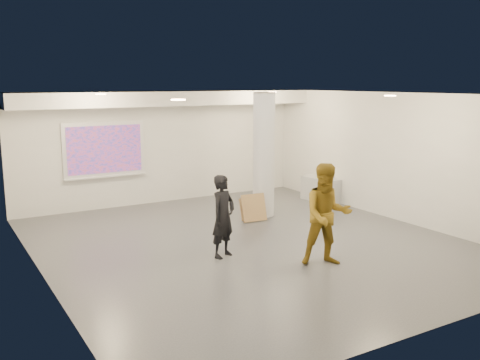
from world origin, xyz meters
TOP-DOWN VIEW (x-y plane):
  - floor at (0.00, 0.00)m, footprint 8.00×9.00m
  - ceiling at (0.00, 0.00)m, footprint 8.00×9.00m
  - wall_back at (0.00, 4.50)m, footprint 8.00×0.01m
  - wall_front at (0.00, -4.50)m, footprint 8.00×0.01m
  - wall_left at (-4.00, 0.00)m, footprint 0.01×9.00m
  - wall_right at (4.00, 0.00)m, footprint 0.01×9.00m
  - soffit_band at (0.00, 3.95)m, footprint 8.00×1.10m
  - downlight_nw at (-2.20, 2.50)m, footprint 0.22×0.22m
  - downlight_ne at (2.20, 2.50)m, footprint 0.22×0.22m
  - downlight_sw at (-2.20, -1.50)m, footprint 0.22×0.22m
  - downlight_se at (2.20, -1.50)m, footprint 0.22×0.22m
  - column at (1.50, 1.80)m, footprint 0.52×0.52m
  - projection_screen at (-1.60, 4.45)m, footprint 2.10×0.13m
  - credenza at (3.72, 2.33)m, footprint 0.56×1.16m
  - papers_stack at (3.72, 2.12)m, footprint 0.36×0.42m
  - postit_pad at (3.69, 2.17)m, footprint 0.27×0.35m
  - cardboard_back at (1.01, 1.47)m, footprint 0.61×0.27m
  - cardboard_front at (1.01, 1.64)m, footprint 0.51×0.28m
  - woman at (-0.86, -0.44)m, footprint 0.67×0.57m
  - man at (0.52, -1.76)m, footprint 1.10×1.01m

SIDE VIEW (x-z plane):
  - floor at x=0.00m, z-range -0.01..0.01m
  - cardboard_front at x=1.01m, z-range 0.00..0.52m
  - cardboard_back at x=1.01m, z-range 0.00..0.64m
  - credenza at x=3.72m, z-range 0.00..0.65m
  - papers_stack at x=3.72m, z-range 0.65..0.68m
  - postit_pad at x=3.69m, z-range 0.65..0.69m
  - woman at x=-0.86m, z-range 0.00..1.56m
  - man at x=0.52m, z-range 0.00..1.84m
  - wall_back at x=0.00m, z-range 0.00..3.00m
  - wall_front at x=0.00m, z-range 0.00..3.00m
  - wall_left at x=-4.00m, z-range 0.00..3.00m
  - wall_right at x=4.00m, z-range 0.00..3.00m
  - column at x=1.50m, z-range 0.00..3.00m
  - projection_screen at x=-1.60m, z-range 0.82..2.24m
  - soffit_band at x=0.00m, z-range 2.64..3.00m
  - downlight_nw at x=-2.20m, z-range 2.97..2.99m
  - downlight_ne at x=2.20m, z-range 2.97..2.99m
  - downlight_sw at x=-2.20m, z-range 2.97..2.99m
  - downlight_se at x=2.20m, z-range 2.97..2.99m
  - ceiling at x=0.00m, z-range 3.00..3.00m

